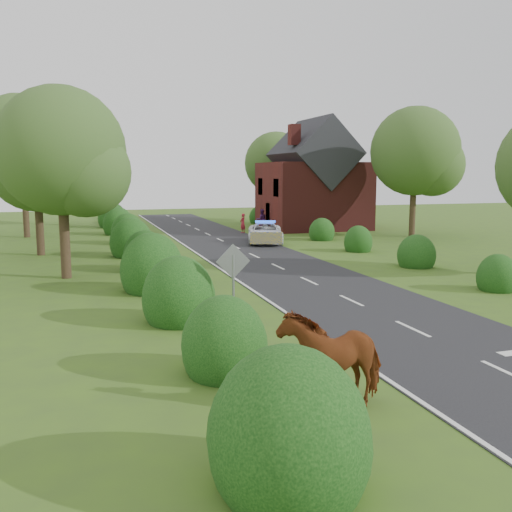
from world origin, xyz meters
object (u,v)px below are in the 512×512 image
object	(u,v)px
road_sign	(233,273)
pedestrian_purple	(262,220)
police_van	(265,233)
cow	(332,364)
pedestrian_red	(243,223)

from	to	relation	value
road_sign	pedestrian_purple	size ratio (longest dim) A/B	1.45
police_van	cow	bearing A→B (deg)	-88.59
road_sign	pedestrian_purple	xyz separation A→B (m)	(9.86, 27.65, -0.78)
pedestrian_red	police_van	bearing A→B (deg)	45.19
road_sign	pedestrian_red	world-z (taller)	road_sign
road_sign	cow	world-z (taller)	road_sign
cow	pedestrian_red	bearing A→B (deg)	156.34
police_van	pedestrian_purple	size ratio (longest dim) A/B	3.06
pedestrian_red	pedestrian_purple	bearing A→B (deg)	174.37
road_sign	pedestrian_red	distance (m)	27.32
police_van	pedestrian_purple	distance (m)	8.44
cow	police_van	size ratio (longest dim) A/B	0.44
road_sign	pedestrian_red	xyz separation A→B (m)	(7.83, 26.16, -0.89)
police_van	pedestrian_red	xyz separation A→B (m)	(0.34, 6.61, 0.09)
pedestrian_red	pedestrian_purple	distance (m)	2.52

